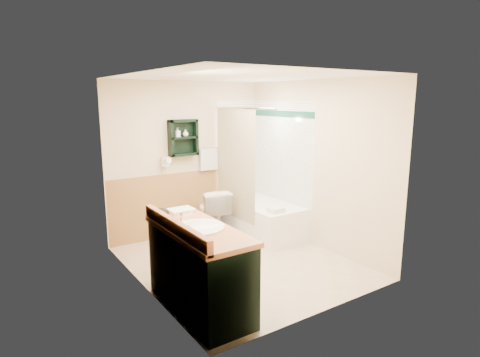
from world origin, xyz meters
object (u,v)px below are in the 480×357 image
(toilet, at_px, (212,212))
(soap_bottle_a, at_px, (178,135))
(soap_bottle_b, at_px, (185,134))
(bathtub, at_px, (261,218))
(wall_shelf, at_px, (183,138))
(hair_dryer, at_px, (165,162))
(vanity, at_px, (200,269))
(vanity_book, at_px, (156,204))

(toilet, distance_m, soap_bottle_a, 1.32)
(toilet, bearing_deg, soap_bottle_b, -27.66)
(bathtub, relative_size, toilet, 1.96)
(toilet, distance_m, soap_bottle_b, 1.29)
(wall_shelf, bearing_deg, toilet, -37.38)
(hair_dryer, height_order, vanity, hair_dryer)
(soap_bottle_b, bearing_deg, wall_shelf, 171.95)
(vanity_book, bearing_deg, vanity, -99.73)
(wall_shelf, height_order, soap_bottle_a, wall_shelf)
(wall_shelf, distance_m, bathtub, 1.76)
(bathtub, distance_m, vanity_book, 2.36)
(hair_dryer, relative_size, soap_bottle_b, 2.24)
(bathtub, bearing_deg, hair_dryer, 154.22)
(wall_shelf, bearing_deg, vanity, -112.54)
(wall_shelf, distance_m, vanity_book, 1.89)
(vanity_book, xyz_separation_m, soap_bottle_a, (0.96, 1.45, 0.61))
(wall_shelf, height_order, vanity_book, wall_shelf)
(soap_bottle_a, bearing_deg, vanity_book, -123.61)
(bathtub, height_order, toilet, toilet)
(wall_shelf, bearing_deg, bathtub, -30.96)
(bathtub, height_order, vanity_book, vanity_book)
(toilet, height_order, vanity_book, vanity_book)
(hair_dryer, bearing_deg, wall_shelf, -4.76)
(bathtub, height_order, soap_bottle_b, soap_bottle_b)
(toilet, height_order, soap_bottle_a, soap_bottle_a)
(hair_dryer, relative_size, soap_bottle_a, 1.70)
(bathtub, distance_m, soap_bottle_a, 1.85)
(hair_dryer, height_order, soap_bottle_a, soap_bottle_a)
(vanity_book, distance_m, soap_bottle_b, 1.92)
(wall_shelf, xyz_separation_m, toilet, (0.34, -0.26, -1.17))
(vanity_book, bearing_deg, soap_bottle_a, 33.39)
(vanity, height_order, soap_bottle_b, soap_bottle_b)
(bathtub, bearing_deg, vanity, -141.24)
(hair_dryer, xyz_separation_m, soap_bottle_b, (0.34, -0.03, 0.41))
(vanity, height_order, soap_bottle_a, soap_bottle_a)
(toilet, relative_size, soap_bottle_a, 5.44)
(wall_shelf, bearing_deg, soap_bottle_b, -8.05)
(vanity_book, distance_m, soap_bottle_a, 1.85)
(vanity, bearing_deg, soap_bottle_b, 66.62)
(soap_bottle_b, bearing_deg, vanity_book, -127.03)
(vanity_book, xyz_separation_m, soap_bottle_b, (1.10, 1.45, 0.62))
(vanity, xyz_separation_m, vanity_book, (-0.17, 0.70, 0.55))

